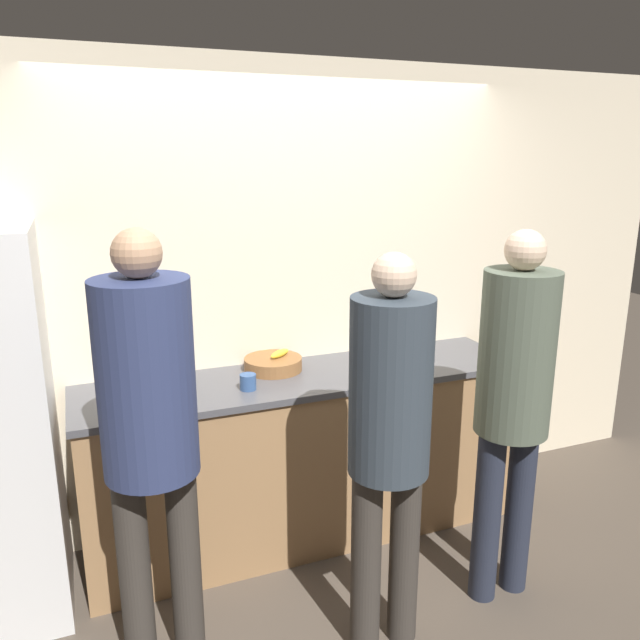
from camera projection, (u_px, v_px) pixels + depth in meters
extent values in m
plane|color=#4C4238|center=(330.00, 565.00, 3.29)|extent=(14.00, 14.00, 0.00)
cube|color=beige|center=(287.00, 300.00, 3.55)|extent=(5.20, 0.06, 2.60)
cube|color=#9E754C|center=(306.00, 457.00, 3.49)|extent=(2.39, 0.60, 0.92)
cube|color=#4C4C51|center=(306.00, 376.00, 3.37)|extent=(2.42, 0.63, 0.03)
cylinder|color=#38332D|center=(135.00, 574.00, 2.54)|extent=(0.13, 0.13, 0.89)
cylinder|color=#38332D|center=(185.00, 563.00, 2.61)|extent=(0.13, 0.13, 0.89)
cylinder|color=navy|center=(146.00, 379.00, 2.36)|extent=(0.37, 0.37, 0.78)
sphere|color=tan|center=(137.00, 253.00, 2.24)|extent=(0.18, 0.18, 0.18)
cylinder|color=#38332D|center=(366.00, 564.00, 2.64)|extent=(0.13, 0.13, 0.84)
cylinder|color=#38332D|center=(404.00, 554.00, 2.71)|extent=(0.13, 0.13, 0.84)
cylinder|color=#333D47|center=(391.00, 387.00, 2.48)|extent=(0.33, 0.33, 0.73)
sphere|color=beige|center=(394.00, 275.00, 2.36)|extent=(0.17, 0.17, 0.17)
cylinder|color=#232838|center=(487.00, 517.00, 2.96)|extent=(0.13, 0.13, 0.86)
cylinder|color=#232838|center=(519.00, 509.00, 3.03)|extent=(0.13, 0.13, 0.86)
cylinder|color=#515B4C|center=(517.00, 353.00, 2.79)|extent=(0.34, 0.34, 0.75)
sphere|color=beige|center=(525.00, 250.00, 2.67)|extent=(0.18, 0.18, 0.18)
cylinder|color=brown|center=(273.00, 364.00, 3.41)|extent=(0.32, 0.32, 0.07)
ellipsoid|color=yellow|center=(280.00, 353.00, 3.41)|extent=(0.15, 0.12, 0.04)
cylinder|color=#3D424C|center=(168.00, 373.00, 3.20)|extent=(0.12, 0.12, 0.11)
cylinder|color=#99754C|center=(164.00, 352.00, 3.17)|extent=(0.01, 0.06, 0.25)
cylinder|color=#99754C|center=(169.00, 352.00, 3.18)|extent=(0.03, 0.05, 0.25)
cylinder|color=#99754C|center=(167.00, 353.00, 3.16)|extent=(0.05, 0.01, 0.25)
cylinder|color=silver|center=(368.00, 342.00, 3.68)|extent=(0.05, 0.05, 0.14)
cylinder|color=silver|center=(368.00, 327.00, 3.66)|extent=(0.02, 0.02, 0.04)
cylinder|color=black|center=(368.00, 322.00, 3.65)|extent=(0.03, 0.03, 0.02)
cylinder|color=brown|center=(384.00, 356.00, 3.46)|extent=(0.05, 0.05, 0.12)
cylinder|color=brown|center=(385.00, 342.00, 3.44)|extent=(0.02, 0.02, 0.04)
cylinder|color=black|center=(385.00, 337.00, 3.43)|extent=(0.03, 0.03, 0.01)
cylinder|color=#335184|center=(248.00, 382.00, 3.12)|extent=(0.08, 0.08, 0.08)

